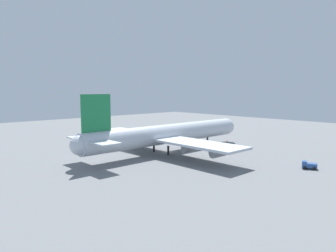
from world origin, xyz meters
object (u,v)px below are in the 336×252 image
(cargo_airplane, at_px, (167,134))
(pushback_tractor, at_px, (137,133))
(safety_cone_nose, at_px, (227,141))
(fuel_truck, at_px, (309,165))

(cargo_airplane, relative_size, pushback_tractor, 16.06)
(cargo_airplane, xyz_separation_m, pushback_tractor, (17.15, 38.82, -4.97))
(safety_cone_nose, bearing_deg, fuel_truck, -115.58)
(pushback_tractor, bearing_deg, safety_cone_nose, -69.33)
(pushback_tractor, height_order, safety_cone_nose, pushback_tractor)
(fuel_truck, distance_m, pushback_tractor, 81.48)
(cargo_airplane, height_order, pushback_tractor, cargo_airplane)
(cargo_airplane, distance_m, fuel_truck, 44.58)
(pushback_tractor, xyz_separation_m, safety_cone_nose, (15.05, -39.90, -0.78))
(fuel_truck, xyz_separation_m, safety_cone_nose, (19.84, 41.44, -0.63))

